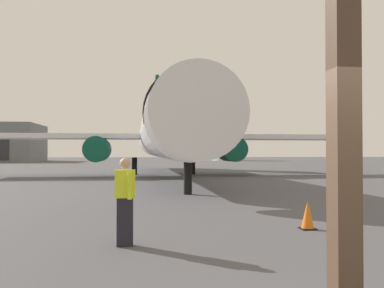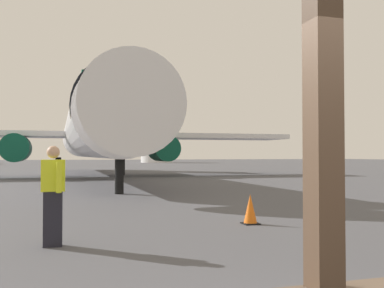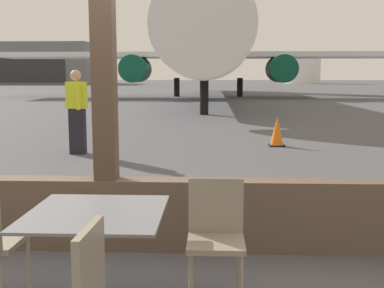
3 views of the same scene
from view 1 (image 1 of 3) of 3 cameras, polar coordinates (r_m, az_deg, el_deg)
The scene contains 6 objects.
ground_plane at distance 43.21m, azimuth -5.28°, elevation -3.53°, with size 220.00×220.00×0.00m, color #4C4C51.
window_frame at distance 3.55m, azimuth 19.63°, elevation -8.26°, with size 7.25×0.24×4.00m.
airplane at distance 32.90m, azimuth -3.51°, elevation 1.53°, with size 30.75×35.96×10.31m.
ground_crew_worker at distance 8.61m, azimuth -8.91°, elevation -7.41°, with size 0.40×0.53×1.74m.
traffic_cone at distance 10.76m, azimuth 15.15°, elevation -9.20°, with size 0.36×0.36×0.69m.
fuel_storage_tank at distance 93.87m, azimuth 4.70°, elevation -0.39°, with size 6.71×6.71×5.94m, color white.
Camera 1 is at (-1.60, -3.14, 1.85)m, focal length 40.02 mm.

